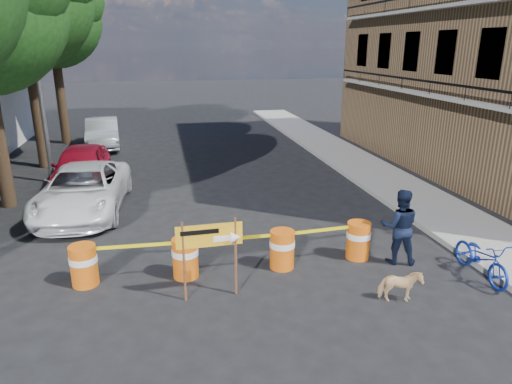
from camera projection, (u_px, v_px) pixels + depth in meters
name	position (u px, v px, depth m)	size (l,w,h in m)	color
ground	(266.00, 295.00, 9.38)	(120.00, 120.00, 0.00)	black
sidewalk_east	(398.00, 188.00, 16.15)	(2.40, 40.00, 0.15)	gray
tree_far	(52.00, 16.00, 21.99)	(5.04, 4.80, 8.84)	#332316
streetlamp	(38.00, 61.00, 15.72)	(1.25, 0.18, 8.00)	gray
barrel_far_left	(84.00, 264.00, 9.66)	(0.58, 0.58, 0.90)	#D65D0C
barrel_mid_left	(185.00, 257.00, 10.00)	(0.58, 0.58, 0.90)	#D65D0C
barrel_mid_right	(282.00, 249.00, 10.41)	(0.58, 0.58, 0.90)	#D65D0C
barrel_far_right	(358.00, 239.00, 10.90)	(0.58, 0.58, 0.90)	#D65D0C
detour_sign	(218.00, 241.00, 8.96)	(1.31, 0.25, 1.69)	#592D19
pedestrian	(399.00, 226.00, 10.55)	(0.87, 0.68, 1.80)	black
bicycle	(485.00, 240.00, 9.85)	(0.62, 0.93, 1.77)	#1431AA
dog	(400.00, 286.00, 9.04)	(0.37, 0.82, 0.69)	#E5BC83
suv_white	(83.00, 190.00, 13.85)	(2.34, 5.06, 1.41)	white
sedan_red	(81.00, 166.00, 16.37)	(1.76, 4.38, 1.49)	#A80E26
sedan_silver	(102.00, 133.00, 22.78)	(1.52, 4.36, 1.44)	silver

